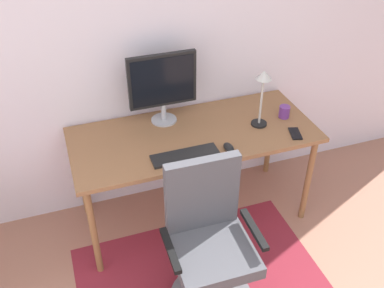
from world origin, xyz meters
TOP-DOWN VIEW (x-y plane):
  - wall_back at (0.00, 2.20)m, footprint 6.00×0.10m
  - desk at (0.23, 1.77)m, footprint 1.67×0.72m
  - monitor at (0.08, 1.99)m, footprint 0.47×0.18m
  - keyboard at (0.09, 1.54)m, footprint 0.43×0.13m
  - computer_mouse at (0.38, 1.52)m, footprint 0.06×0.10m
  - coffee_cup at (0.90, 1.75)m, footprint 0.08×0.08m
  - cell_phone at (0.87, 1.53)m, footprint 0.10×0.15m
  - desk_lamp at (0.69, 1.72)m, footprint 0.11×0.11m
  - office_chair at (0.07, 1.05)m, footprint 0.54×0.52m

SIDE VIEW (x-z plane):
  - office_chair at x=0.07m, z-range -0.09..0.90m
  - desk at x=0.23m, z-range 0.31..1.07m
  - cell_phone at x=0.87m, z-range 0.76..0.77m
  - keyboard at x=0.09m, z-range 0.76..0.78m
  - computer_mouse at x=0.38m, z-range 0.76..0.79m
  - coffee_cup at x=0.90m, z-range 0.76..0.85m
  - desk_lamp at x=0.69m, z-range 0.84..1.25m
  - monitor at x=0.08m, z-range 0.80..1.31m
  - wall_back at x=0.00m, z-range 0.00..2.60m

